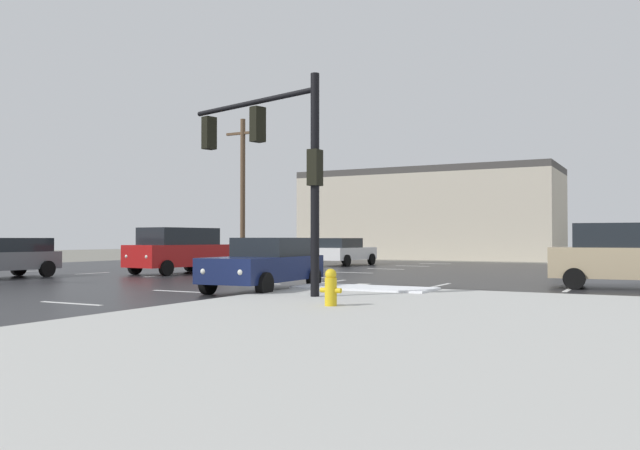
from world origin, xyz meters
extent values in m
plane|color=slate|center=(0.00, 0.00, 0.00)|extent=(120.00, 120.00, 0.00)
cube|color=#232326|center=(0.00, 0.00, 0.01)|extent=(44.00, 44.00, 0.02)
cube|color=#B2B2AD|center=(12.00, -12.00, 0.07)|extent=(18.00, 18.00, 0.14)
cube|color=white|center=(5.00, -4.00, 0.17)|extent=(4.00, 1.60, 0.06)
cube|color=silver|center=(0.00, -10.00, 0.02)|extent=(2.00, 0.15, 0.01)
cube|color=silver|center=(0.00, -6.00, 0.02)|extent=(2.00, 0.15, 0.01)
cube|color=silver|center=(0.00, -2.00, 0.02)|extent=(2.00, 0.15, 0.01)
cube|color=silver|center=(0.00, 2.00, 0.02)|extent=(2.00, 0.15, 0.01)
cube|color=silver|center=(0.00, 6.00, 0.02)|extent=(2.00, 0.15, 0.01)
cube|color=silver|center=(0.00, 10.00, 0.02)|extent=(2.00, 0.15, 0.01)
cube|color=silver|center=(0.00, 14.00, 0.02)|extent=(2.00, 0.15, 0.01)
cube|color=silver|center=(0.00, 18.00, 0.02)|extent=(2.00, 0.15, 0.01)
cube|color=silver|center=(-14.00, 0.00, 0.02)|extent=(0.15, 2.00, 0.01)
cube|color=silver|center=(-10.00, 0.00, 0.02)|extent=(0.15, 2.00, 0.01)
cube|color=silver|center=(-6.00, 0.00, 0.02)|extent=(0.15, 2.00, 0.01)
cube|color=silver|center=(-2.00, 0.00, 0.02)|extent=(0.15, 2.00, 0.01)
cube|color=silver|center=(2.00, 0.00, 0.02)|extent=(0.15, 2.00, 0.01)
cube|color=silver|center=(6.00, 0.00, 0.02)|extent=(0.15, 2.00, 0.01)
cube|color=silver|center=(10.00, 0.00, 0.02)|extent=(0.15, 2.00, 0.01)
cube|color=silver|center=(3.50, -4.00, 0.02)|extent=(0.45, 7.00, 0.01)
cylinder|color=black|center=(4.90, -6.79, 2.92)|extent=(0.22, 0.22, 5.56)
cylinder|color=black|center=(2.61, -6.17, 5.30)|extent=(4.62, 1.38, 0.14)
cube|color=black|center=(2.84, -6.23, 4.67)|extent=(0.36, 0.42, 0.95)
sphere|color=yellow|center=(2.69, -6.19, 4.96)|extent=(0.20, 0.20, 0.20)
cube|color=black|center=(0.78, -5.67, 4.67)|extent=(0.36, 0.42, 0.95)
sphere|color=yellow|center=(0.62, -5.63, 4.96)|extent=(0.20, 0.20, 0.20)
cube|color=black|center=(4.90, -6.79, 3.34)|extent=(0.28, 0.36, 0.90)
cylinder|color=gold|center=(6.27, -8.62, 0.44)|extent=(0.26, 0.26, 0.60)
sphere|color=gold|center=(6.27, -8.62, 0.81)|extent=(0.25, 0.25, 0.25)
cylinder|color=gold|center=(6.09, -8.62, 0.47)|extent=(0.12, 0.11, 0.11)
cylinder|color=gold|center=(6.45, -8.62, 0.47)|extent=(0.12, 0.11, 0.11)
cube|color=#BCB29E|center=(-3.77, 28.48, 3.20)|extent=(19.55, 8.00, 6.41)
cube|color=#3F3D3A|center=(-3.77, 28.48, 6.66)|extent=(19.55, 8.00, 0.50)
cube|color=black|center=(-10.44, -3.65, 1.33)|extent=(1.73, 2.52, 0.55)
cylinder|color=black|center=(-9.52, -2.82, 0.35)|extent=(0.24, 0.67, 0.66)
cylinder|color=black|center=(-11.32, -2.77, 0.35)|extent=(0.24, 0.67, 0.66)
cube|color=#141E47|center=(2.18, -4.89, 0.70)|extent=(2.03, 4.59, 0.70)
cube|color=black|center=(2.15, -4.22, 1.33)|extent=(1.78, 2.56, 0.55)
cylinder|color=black|center=(3.16, -6.38, 0.35)|extent=(0.25, 0.67, 0.66)
cylinder|color=black|center=(1.37, -6.47, 0.35)|extent=(0.25, 0.67, 0.66)
cylinder|color=black|center=(3.00, -3.32, 0.35)|extent=(0.25, 0.67, 0.66)
cylinder|color=black|center=(1.20, -3.41, 0.35)|extent=(0.25, 0.67, 0.66)
sphere|color=white|center=(2.88, -7.06, 0.70)|extent=(0.18, 0.18, 0.18)
sphere|color=white|center=(1.72, -7.12, 0.70)|extent=(0.18, 0.18, 0.18)
cube|color=#B21919|center=(-6.53, 1.73, 0.82)|extent=(2.49, 4.99, 0.95)
cube|color=black|center=(-6.53, 1.73, 1.67)|extent=(2.17, 3.54, 0.75)
cylinder|color=black|center=(-5.75, 0.00, 0.35)|extent=(0.29, 0.68, 0.66)
cylinder|color=black|center=(-7.69, 0.22, 0.35)|extent=(0.29, 0.68, 0.66)
cylinder|color=black|center=(-5.38, 3.24, 0.35)|extent=(0.29, 0.68, 0.66)
cylinder|color=black|center=(-7.31, 3.46, 0.35)|extent=(0.29, 0.68, 0.66)
sphere|color=white|center=(-6.18, -0.68, 0.82)|extent=(0.18, 0.18, 0.18)
sphere|color=white|center=(-7.42, -0.53, 0.82)|extent=(0.18, 0.18, 0.18)
cube|color=tan|center=(11.69, 1.29, 0.82)|extent=(4.94, 2.32, 0.95)
cube|color=black|center=(11.69, 1.29, 1.67)|extent=(3.49, 2.05, 0.75)
cylinder|color=black|center=(10.14, 0.19, 0.35)|extent=(0.68, 0.27, 0.66)
cylinder|color=black|center=(9.99, 2.14, 0.35)|extent=(0.68, 0.27, 0.66)
sphere|color=white|center=(9.40, 0.49, 0.82)|extent=(0.18, 0.18, 0.18)
sphere|color=white|center=(9.30, 1.73, 0.82)|extent=(0.18, 0.18, 0.18)
cube|color=white|center=(-3.83, 13.30, 0.70)|extent=(2.08, 4.60, 0.70)
cube|color=black|center=(-3.88, 12.63, 1.33)|extent=(1.81, 2.57, 0.55)
cylinder|color=black|center=(-4.64, 14.88, 0.35)|extent=(0.26, 0.67, 0.66)
cylinder|color=black|center=(-2.84, 14.77, 0.35)|extent=(0.26, 0.67, 0.66)
cylinder|color=black|center=(-4.83, 11.83, 0.35)|extent=(0.26, 0.67, 0.66)
cylinder|color=black|center=(-3.03, 11.72, 0.35)|extent=(0.26, 0.67, 0.66)
sphere|color=white|center=(-4.27, 15.53, 0.70)|extent=(0.18, 0.18, 0.18)
sphere|color=white|center=(-3.12, 15.46, 0.70)|extent=(0.18, 0.18, 0.18)
cylinder|color=brown|center=(-8.48, 9.52, 4.17)|extent=(0.28, 0.28, 8.34)
cube|color=brown|center=(-8.48, 9.52, 7.54)|extent=(2.20, 0.14, 0.14)
camera|label=1|loc=(12.58, -21.09, 1.58)|focal=36.72mm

